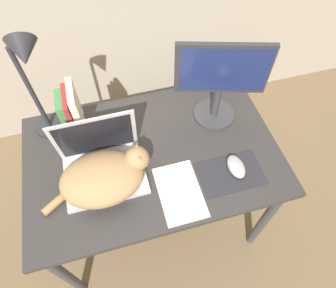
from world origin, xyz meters
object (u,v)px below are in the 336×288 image
computer_mouse (236,166)px  notepad (180,192)px  external_monitor (220,80)px  laptop (103,164)px  desk_lamp (30,72)px  book_row (72,112)px  cat (105,177)px

computer_mouse → notepad: 0.26m
computer_mouse → external_monitor: bearing=86.9°
laptop → desk_lamp: desk_lamp is taller
computer_mouse → desk_lamp: bearing=149.9°
external_monitor → notepad: bearing=-128.5°
computer_mouse → book_row: book_row is taller
cat → external_monitor: size_ratio=1.11×
book_row → notepad: (0.36, -0.45, -0.10)m
cat → notepad: size_ratio=1.72×
external_monitor → book_row: external_monitor is taller
laptop → external_monitor: bearing=16.3°
laptop → desk_lamp: bearing=123.0°
laptop → book_row: (-0.09, 0.26, 0.06)m
laptop → cat: (0.00, -0.07, 0.02)m
laptop → cat: laptop is taller
book_row → desk_lamp: (-0.09, 0.00, 0.25)m
laptop → cat: 0.08m
external_monitor → computer_mouse: bearing=-93.1°
book_row → computer_mouse: bearing=-33.2°
book_row → notepad: size_ratio=0.90×
computer_mouse → desk_lamp: 0.89m
book_row → desk_lamp: bearing=177.5°
cat → computer_mouse: 0.54m
cat → book_row: (-0.09, 0.34, 0.04)m
laptop → notepad: 0.34m
external_monitor → desk_lamp: desk_lamp is taller
laptop → computer_mouse: size_ratio=2.86×
desk_lamp → external_monitor: bearing=-8.2°
cat → computer_mouse: cat is taller
external_monitor → notepad: external_monitor is taller
laptop → notepad: bearing=-33.9°
cat → book_row: book_row is taller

